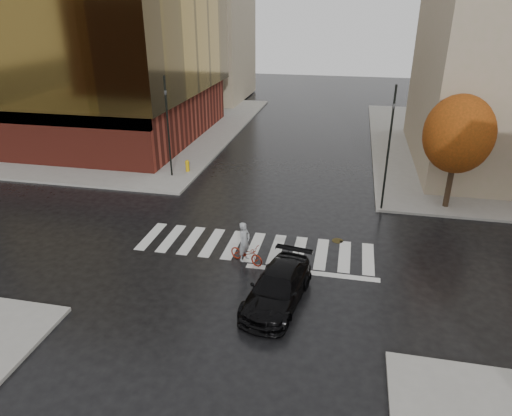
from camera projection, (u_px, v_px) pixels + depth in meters
The scene contains 12 objects.
ground at pixel (253, 252), 22.17m from camera, with size 120.00×120.00×0.00m, color black.
sidewalk_nw at pixel (90, 125), 44.83m from camera, with size 30.00×30.00×0.15m, color gray.
crosswalk at pixel (255, 247), 22.62m from camera, with size 12.00×3.00×0.01m, color silver.
office_glass at pixel (46, 38), 38.96m from camera, with size 27.00×19.00×16.00m.
building_nw_far at pixel (187, 11), 54.01m from camera, with size 14.00×12.00×20.00m, color #9B916E.
tree_ne_a at pixel (459, 134), 25.05m from camera, with size 3.80×3.80×6.50m.
sedan at pixel (278, 288), 18.17m from camera, with size 1.94×4.78×1.39m, color black.
cyclist at pixel (246, 249), 21.01m from camera, with size 1.89×1.28×2.03m.
traffic_light_nw at pixel (168, 122), 30.04m from camera, with size 0.20×0.17×6.71m.
traffic_light_ne at pixel (389, 142), 24.90m from camera, with size 0.16×0.19×7.04m.
fire_hydrant at pixel (187, 165), 32.14m from camera, with size 0.29×0.29×0.83m.
manhole at pixel (338, 241), 23.20m from camera, with size 0.58×0.58×0.01m, color #3E3316.
Camera 1 is at (4.17, -18.88, 11.07)m, focal length 32.00 mm.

